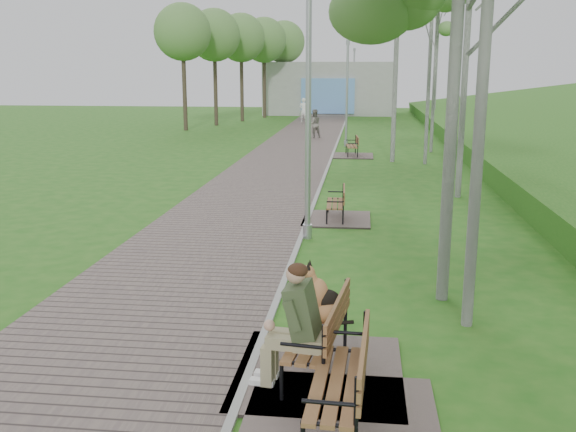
{
  "coord_description": "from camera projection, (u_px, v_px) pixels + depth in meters",
  "views": [
    {
      "loc": [
        1.24,
        -0.36,
        3.44
      ],
      "look_at": [
        0.08,
        9.53,
        1.16
      ],
      "focal_mm": 40.0,
      "sensor_mm": 36.0,
      "label": 1
    }
  ],
  "objects": [
    {
      "name": "bench_far",
      "position": [
        352.0,
        152.0,
        26.01
      ],
      "size": [
        1.65,
        1.83,
        1.01
      ],
      "color": "#62534F",
      "rests_on": "ground"
    },
    {
      "name": "bench_main",
      "position": [
        311.0,
        338.0,
        7.28
      ],
      "size": [
        1.9,
        2.11,
        1.66
      ],
      "color": "#62534F",
      "rests_on": "ground"
    },
    {
      "name": "bench_third",
      "position": [
        335.0,
        213.0,
        15.0
      ],
      "size": [
        1.56,
        1.73,
        0.96
      ],
      "color": "#62534F",
      "rests_on": "ground"
    },
    {
      "name": "kerb",
      "position": [
        326.0,
        171.0,
        22.07
      ],
      "size": [
        0.1,
        67.0,
        0.05
      ],
      "primitive_type": "cube",
      "color": "#999993",
      "rests_on": "ground"
    },
    {
      "name": "pedestrian_far",
      "position": [
        314.0,
        124.0,
        32.59
      ],
      "size": [
        0.88,
        0.8,
        1.47
      ],
      "primitive_type": "imported",
      "rotation": [
        0.0,
        0.0,
        3.57
      ],
      "color": "slate",
      "rests_on": "ground"
    },
    {
      "name": "pedestrian_near",
      "position": [
        304.0,
        110.0,
        42.17
      ],
      "size": [
        0.67,
        0.52,
        1.63
      ],
      "primitive_type": "imported",
      "rotation": [
        0.0,
        0.0,
        2.89
      ],
      "color": "white",
      "rests_on": "ground"
    },
    {
      "name": "lamp_post_far",
      "position": [
        354.0,
        84.0,
        48.39
      ],
      "size": [
        0.19,
        0.19,
        5.0
      ],
      "color": "#9FA1A7",
      "rests_on": "ground"
    },
    {
      "name": "building_north",
      "position": [
        330.0,
        88.0,
        50.33
      ],
      "size": [
        10.0,
        5.2,
        4.0
      ],
      "color": "#9E9E99",
      "rests_on": "ground"
    },
    {
      "name": "birch_distant_b",
      "position": [
        439.0,
        18.0,
        40.93
      ],
      "size": [
        2.22,
        2.22,
        8.43
      ],
      "color": "silver",
      "rests_on": "ground"
    },
    {
      "name": "lamp_post_third",
      "position": [
        347.0,
        98.0,
        28.91
      ],
      "size": [
        0.18,
        0.18,
        4.72
      ],
      "color": "#9FA1A7",
      "rests_on": "ground"
    },
    {
      "name": "bench_second",
      "position": [
        337.0,
        408.0,
        6.25
      ],
      "size": [
        1.94,
        2.15,
        1.19
      ],
      "color": "#62534F",
      "rests_on": "ground"
    },
    {
      "name": "lamp_post_second",
      "position": [
        308.0,
        125.0,
        12.87
      ],
      "size": [
        0.2,
        0.2,
        5.05
      ],
      "color": "#9FA1A7",
      "rests_on": "ground"
    },
    {
      "name": "walkway",
      "position": [
        276.0,
        170.0,
        22.27
      ],
      "size": [
        3.5,
        67.0,
        0.04
      ],
      "primitive_type": "cube",
      "color": "#62534F",
      "rests_on": "ground"
    }
  ]
}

